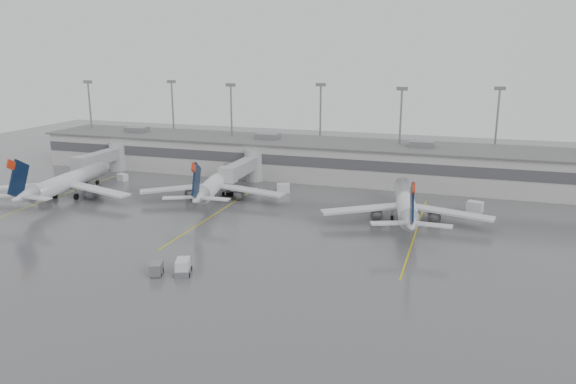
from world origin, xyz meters
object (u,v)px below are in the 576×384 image
(jet_far_left, at_px, (66,182))
(jet_mid_right, at_px, (406,203))
(jet_mid_left, at_px, (215,183))
(baggage_tug, at_px, (183,268))

(jet_far_left, height_order, jet_mid_right, jet_far_left)
(jet_mid_left, relative_size, jet_mid_right, 0.99)
(jet_mid_left, distance_m, jet_mid_right, 37.22)
(baggage_tug, bearing_deg, jet_far_left, 125.70)
(jet_mid_left, xyz_separation_m, baggage_tug, (12.19, -35.48, -2.41))
(jet_mid_left, bearing_deg, baggage_tug, -83.08)
(jet_mid_right, bearing_deg, jet_mid_left, 165.27)
(jet_mid_left, bearing_deg, jet_far_left, -175.24)
(jet_far_left, bearing_deg, jet_mid_right, -2.33)
(jet_mid_left, height_order, baggage_tug, jet_mid_left)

